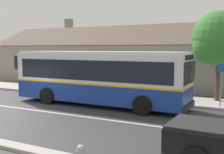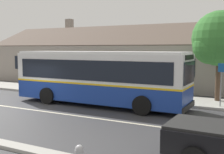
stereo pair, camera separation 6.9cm
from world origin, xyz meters
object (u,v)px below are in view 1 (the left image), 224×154
Objects in this scene: bus_stop_sign at (221,80)px; bench_by_building at (40,83)px; transit_bus at (99,76)px; street_tree_primary at (218,40)px; bench_down_street at (78,87)px.

bench_by_building is at bearing 175.99° from bus_stop_sign.
transit_bus is 6.02× the size of bench_by_building.
bus_stop_sign is (0.43, -1.70, -2.19)m from street_tree_primary.
bench_by_building is 13.85m from street_tree_primary.
bus_stop_sign is (13.87, -0.97, 1.07)m from bench_by_building.
street_tree_primary reaches higher than bench_by_building.
street_tree_primary is (13.44, 0.72, 3.26)m from bench_by_building.
transit_bus is at bearing -148.16° from street_tree_primary.
transit_bus is 4.35m from bench_down_street.
street_tree_primary reaches higher than transit_bus.
bench_by_building is 13.95m from bus_stop_sign.
bus_stop_sign is (6.53, 2.09, -0.06)m from transit_bus.
bench_down_street is at bearing 141.17° from transit_bus.
transit_bus is 1.89× the size of street_tree_primary.
bench_down_street is at bearing -172.99° from street_tree_primary.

